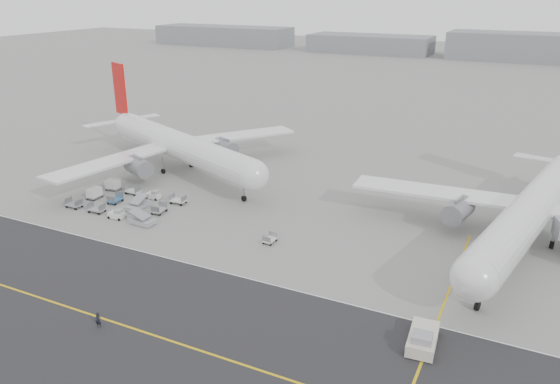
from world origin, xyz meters
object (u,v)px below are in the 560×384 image
at_px(pushback_tug, 423,339).
at_px(airliner_a, 177,144).
at_px(airliner_b, 533,208).
at_px(ground_crew_a, 98,320).

bearing_deg(pushback_tug, airliner_a, 143.25).
xyz_separation_m(airliner_b, ground_crew_a, (-42.90, -45.49, -4.77)).
height_order(airliner_b, ground_crew_a, airliner_b).
xyz_separation_m(airliner_a, ground_crew_a, (25.73, -50.65, -4.80)).
distance_m(airliner_a, ground_crew_a, 57.01).
bearing_deg(airliner_a, pushback_tug, -98.99).
bearing_deg(airliner_b, airliner_a, -173.37).
relative_size(airliner_b, pushback_tug, 7.09).
xyz_separation_m(airliner_a, airliner_b, (68.63, -5.15, -0.03)).
xyz_separation_m(airliner_a, pushback_tug, (59.88, -37.77, -4.84)).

